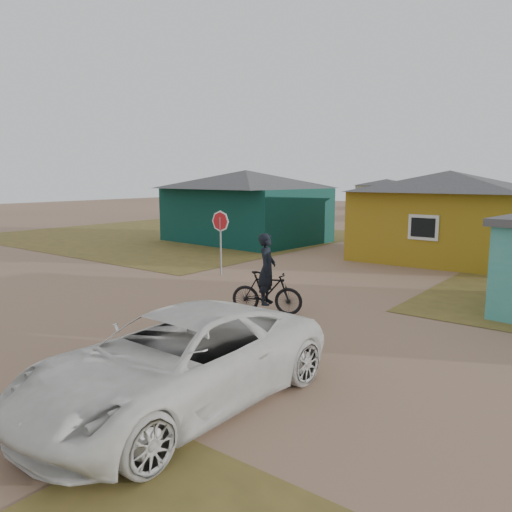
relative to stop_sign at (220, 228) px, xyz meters
The scene contains 9 objects.
ground 6.17m from the stop_sign, 59.87° to the right, with size 120.00×120.00×0.00m, color #936E55.
grass_nw 13.68m from the stop_sign, 144.43° to the left, with size 20.00×18.00×0.00m, color brown.
house_teal 10.06m from the stop_sign, 123.41° to the left, with size 8.93×7.08×4.00m.
house_yellow 10.44m from the stop_sign, 58.42° to the left, with size 7.72×6.76×3.90m.
house_pale_west 29.05m from the stop_sign, 96.00° to the left, with size 7.04×6.15×3.60m.
house_pale_north 42.35m from the stop_sign, 105.10° to the left, with size 6.28×5.81×3.40m.
stop_sign is the anchor object (origin of this frame).
cyclist 5.66m from the stop_sign, 35.72° to the right, with size 1.97×1.25×2.16m.
vehicle 10.81m from the stop_sign, 52.03° to the right, with size 2.49×5.41×1.50m, color white.
Camera 1 is at (9.22, -8.55, 3.61)m, focal length 35.00 mm.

